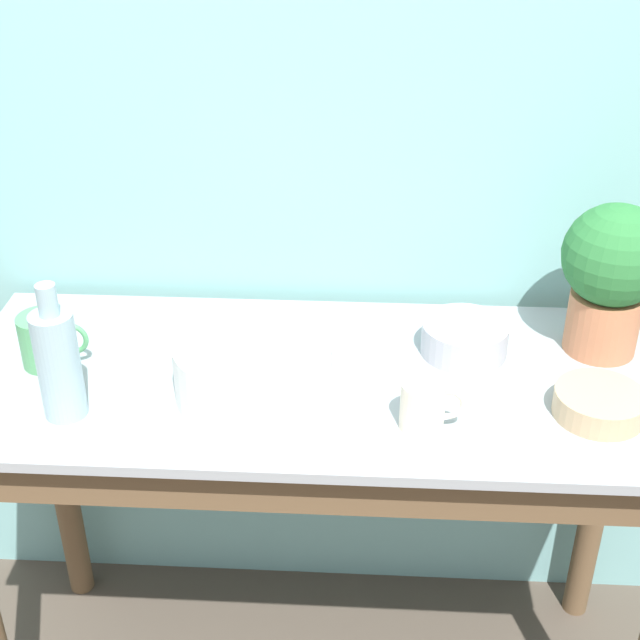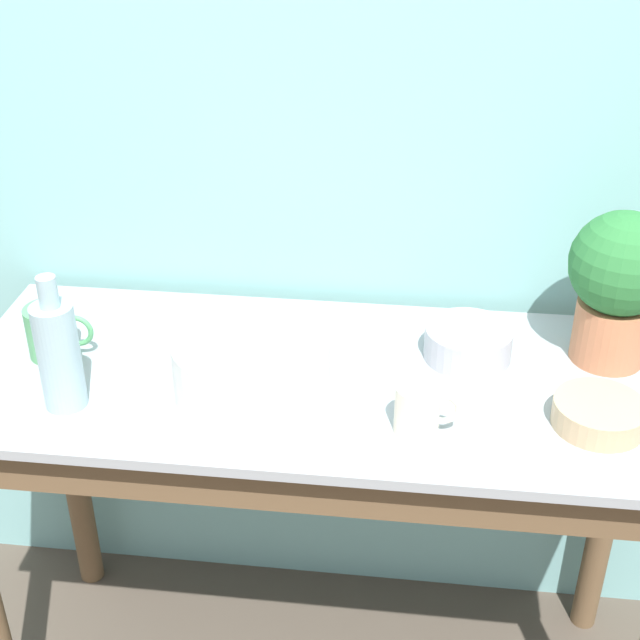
# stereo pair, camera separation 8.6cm
# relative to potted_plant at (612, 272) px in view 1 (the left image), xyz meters

# --- Properties ---
(wall_back) EXTENTS (6.00, 0.05, 2.40)m
(wall_back) POSITION_rel_potted_plant_xyz_m (-0.54, 0.21, 0.19)
(wall_back) COLOR #7AB2B2
(wall_back) RESTS_ON ground_plane
(counter_table) EXTENTS (1.37, 0.57, 0.84)m
(counter_table) POSITION_rel_potted_plant_xyz_m (-0.54, -0.15, -0.35)
(counter_table) COLOR brown
(counter_table) RESTS_ON ground_plane
(potted_plant) EXTENTS (0.20, 0.20, 0.30)m
(potted_plant) POSITION_rel_potted_plant_xyz_m (0.00, 0.00, 0.00)
(potted_plant) COLOR #B7704C
(potted_plant) RESTS_ON counter_table
(bowl_wash_large) EXTENTS (0.28, 0.28, 0.11)m
(bowl_wash_large) POSITION_rel_potted_plant_xyz_m (-0.66, -0.19, -0.11)
(bowl_wash_large) COLOR silver
(bowl_wash_large) RESTS_ON counter_table
(bottle_tall) EXTENTS (0.07, 0.07, 0.26)m
(bottle_tall) POSITION_rel_potted_plant_xyz_m (-0.98, -0.27, -0.06)
(bottle_tall) COLOR #93B2BC
(bottle_tall) RESTS_ON counter_table
(mug_cream) EXTENTS (0.11, 0.08, 0.09)m
(mug_cream) POSITION_rel_potted_plant_xyz_m (-0.35, -0.27, -0.12)
(mug_cream) COLOR beige
(mug_cream) RESTS_ON counter_table
(mug_green) EXTENTS (0.13, 0.09, 0.10)m
(mug_green) POSITION_rel_potted_plant_xyz_m (-1.06, -0.11, -0.12)
(mug_green) COLOR #4C935B
(mug_green) RESTS_ON counter_table
(bowl_small_steel) EXTENTS (0.17, 0.17, 0.06)m
(bowl_small_steel) POSITION_rel_potted_plant_xyz_m (-0.27, -0.03, -0.14)
(bowl_small_steel) COLOR #A8A8B2
(bowl_small_steel) RESTS_ON counter_table
(bowl_small_tan) EXTENTS (0.16, 0.16, 0.05)m
(bowl_small_tan) POSITION_rel_potted_plant_xyz_m (-0.05, -0.22, -0.15)
(bowl_small_tan) COLOR tan
(bowl_small_tan) RESTS_ON counter_table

